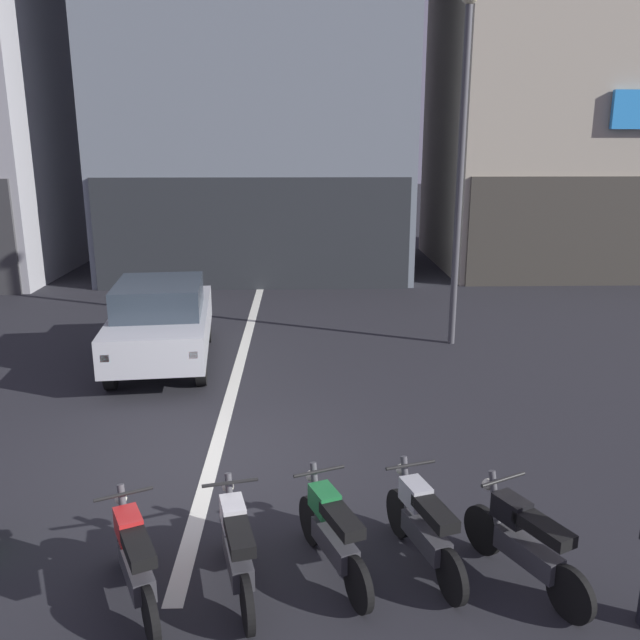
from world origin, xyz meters
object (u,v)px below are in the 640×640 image
Objects in this scene: car_silver_crossing_near at (161,320)px; motorcycle_green_row_centre at (332,532)px; street_lamp at (462,137)px; motorcycle_red_row_leftmost at (135,559)px; motorcycle_black_row_rightmost at (524,541)px; motorcycle_silver_row_right_mid at (423,525)px; motorcycle_white_row_left_mid at (237,546)px.

motorcycle_green_row_centre is at bearing -65.47° from car_silver_crossing_near.
street_lamp is at bearing 11.49° from car_silver_crossing_near.
motorcycle_black_row_rightmost is (3.68, 0.18, 0.00)m from motorcycle_red_row_leftmost.
motorcycle_silver_row_right_mid is 1.06× the size of motorcycle_black_row_rightmost.
motorcycle_black_row_rightmost is at bearing -6.46° from motorcycle_green_row_centre.
street_lamp is 10.11m from motorcycle_red_row_leftmost.
car_silver_crossing_near reaches higher than motorcycle_green_row_centre.
motorcycle_silver_row_right_mid is at bearing -58.73° from car_silver_crossing_near.
motorcycle_green_row_centre and motorcycle_black_row_rightmost have the same top height.
motorcycle_silver_row_right_mid is (1.84, 0.32, 0.00)m from motorcycle_white_row_left_mid.
car_silver_crossing_near reaches higher than motorcycle_red_row_leftmost.
motorcycle_black_row_rightmost is at bearing -18.50° from motorcycle_silver_row_right_mid.
motorcycle_red_row_leftmost is 3.68m from motorcycle_black_row_rightmost.
car_silver_crossing_near is 8.27m from motorcycle_black_row_rightmost.
street_lamp is 4.54× the size of motorcycle_red_row_leftmost.
motorcycle_red_row_leftmost and motorcycle_black_row_rightmost have the same top height.
motorcycle_green_row_centre is at bearing 13.51° from motorcycle_white_row_left_mid.
motorcycle_black_row_rightmost is (4.81, -6.71, -0.43)m from car_silver_crossing_near.
street_lamp reaches higher than motorcycle_green_row_centre.
motorcycle_silver_row_right_mid is (0.92, 0.10, 0.00)m from motorcycle_green_row_centre.
motorcycle_green_row_centre is (1.84, 0.39, 0.00)m from motorcycle_red_row_leftmost.
street_lamp is 8.72m from motorcycle_silver_row_right_mid.
motorcycle_black_row_rightmost is (-1.06, -7.91, -3.79)m from street_lamp.
motorcycle_red_row_leftmost is at bearing -168.14° from motorcycle_green_row_centre.
motorcycle_white_row_left_mid is 2.76m from motorcycle_black_row_rightmost.
motorcycle_red_row_leftmost is at bearing -80.70° from car_silver_crossing_near.
motorcycle_red_row_leftmost is at bearing -169.80° from motorcycle_white_row_left_mid.
motorcycle_red_row_leftmost is (1.13, -6.89, -0.43)m from car_silver_crossing_near.
motorcycle_white_row_left_mid is 1.07× the size of motorcycle_black_row_rightmost.
motorcycle_red_row_leftmost is at bearing -120.40° from street_lamp.
motorcycle_black_row_rightmost is at bearing -97.67° from street_lamp.
car_silver_crossing_near is 2.79× the size of motorcycle_black_row_rightmost.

